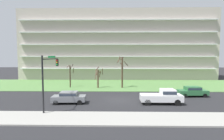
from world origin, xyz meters
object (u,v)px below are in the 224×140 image
(pickup_white_near_left, at_px, (163,96))
(sedan_green_center_left, at_px, (192,91))
(tree_left, at_px, (98,77))
(traffic_signal_mast, at_px, (49,73))
(tree_center, at_px, (122,70))
(sedan_gray_center_right, at_px, (69,97))
(tree_far_left, at_px, (70,75))

(pickup_white_near_left, height_order, sedan_green_center_left, pickup_white_near_left)
(tree_left, relative_size, traffic_signal_mast, 0.68)
(tree_center, bearing_deg, sedan_gray_center_right, -122.20)
(tree_center, relative_size, sedan_green_center_left, 1.41)
(tree_center, bearing_deg, traffic_signal_mast, -121.59)
(tree_far_left, height_order, tree_center, tree_center)
(sedan_green_center_left, distance_m, traffic_signal_mast, 21.45)
(tree_left, bearing_deg, sedan_green_center_left, -24.78)
(tree_center, relative_size, sedan_gray_center_right, 1.40)
(tree_center, bearing_deg, tree_left, -176.46)
(sedan_gray_center_right, relative_size, traffic_signal_mast, 0.71)
(sedan_green_center_left, bearing_deg, tree_center, -37.42)
(tree_far_left, xyz_separation_m, pickup_white_near_left, (15.39, -12.38, -1.50))
(sedan_green_center_left, relative_size, traffic_signal_mast, 0.71)
(pickup_white_near_left, bearing_deg, tree_far_left, 141.54)
(tree_left, bearing_deg, sedan_gray_center_right, -103.52)
(tree_center, bearing_deg, tree_far_left, 177.59)
(pickup_white_near_left, xyz_separation_m, sedan_gray_center_right, (-12.47, 0.00, -0.14))
(tree_left, xyz_separation_m, pickup_white_near_left, (9.67, -11.65, -1.22))
(tree_far_left, relative_size, sedan_gray_center_right, 1.07)
(tree_far_left, bearing_deg, pickup_white_near_left, -38.81)
(sedan_gray_center_right, bearing_deg, tree_left, 73.54)
(tree_far_left, bearing_deg, sedan_green_center_left, -20.38)
(tree_left, distance_m, sedan_green_center_left, 17.11)
(tree_left, bearing_deg, traffic_signal_mast, -106.78)
(tree_far_left, distance_m, pickup_white_near_left, 19.81)
(tree_left, xyz_separation_m, traffic_signal_mast, (-4.37, -14.48, 2.11))
(traffic_signal_mast, bearing_deg, sedan_gray_center_right, 61.07)
(tree_left, bearing_deg, pickup_white_near_left, -50.31)
(tree_far_left, xyz_separation_m, tree_center, (10.44, -0.44, 1.01))
(traffic_signal_mast, bearing_deg, sedan_green_center_left, 20.28)
(tree_far_left, relative_size, pickup_white_near_left, 0.89)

